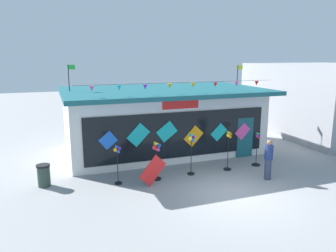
% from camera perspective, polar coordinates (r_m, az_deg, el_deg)
% --- Properties ---
extents(ground_plane, '(80.00, 80.00, 0.00)m').
position_cam_1_polar(ground_plane, '(12.54, 11.61, -11.65)').
color(ground_plane, gray).
extents(kite_shop_building, '(10.17, 6.42, 4.60)m').
position_cam_1_polar(kite_shop_building, '(17.55, -1.18, 1.26)').
color(kite_shop_building, silver).
rests_on(kite_shop_building, ground_plane).
extents(wind_spinner_far_left, '(0.34, 0.29, 1.62)m').
position_cam_1_polar(wind_spinner_far_left, '(13.03, -8.79, -5.80)').
color(wind_spinner_far_left, black).
rests_on(wind_spinner_far_left, ground_plane).
extents(wind_spinner_left, '(0.44, 0.38, 1.64)m').
position_cam_1_polar(wind_spinner_left, '(13.33, -1.99, -5.05)').
color(wind_spinner_left, black).
rests_on(wind_spinner_left, ground_plane).
extents(wind_spinner_center_left, '(0.39, 0.31, 1.83)m').
position_cam_1_polar(wind_spinner_center_left, '(13.88, 4.14, -3.60)').
color(wind_spinner_center_left, black).
rests_on(wind_spinner_center_left, ground_plane).
extents(wind_spinner_center_right, '(0.34, 0.34, 1.80)m').
position_cam_1_polar(wind_spinner_center_right, '(14.70, 10.50, -3.73)').
color(wind_spinner_center_right, black).
rests_on(wind_spinner_center_right, ground_plane).
extents(wind_spinner_right, '(0.38, 0.38, 1.61)m').
position_cam_1_polar(wind_spinner_right, '(15.66, 15.27, -3.86)').
color(wind_spinner_right, black).
rests_on(wind_spinner_right, ground_plane).
extents(person_mid_plaza, '(0.34, 0.34, 1.68)m').
position_cam_1_polar(person_mid_plaza, '(14.06, 17.12, -5.59)').
color(person_mid_plaza, '#333D56').
rests_on(person_mid_plaza, ground_plane).
extents(trash_bin, '(0.52, 0.52, 0.88)m').
position_cam_1_polar(trash_bin, '(13.76, -20.85, -8.04)').
color(trash_bin, '#2D4238').
rests_on(trash_bin, ground_plane).
extents(display_kite_on_ground, '(1.20, 0.30, 1.20)m').
position_cam_1_polar(display_kite_on_ground, '(12.95, -2.65, -7.76)').
color(display_kite_on_ground, red).
rests_on(display_kite_on_ground, ground_plane).
extents(neighbour_building, '(7.66, 8.53, 4.50)m').
position_cam_1_polar(neighbour_building, '(24.06, 25.91, 4.32)').
color(neighbour_building, '#99999E').
rests_on(neighbour_building, ground_plane).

